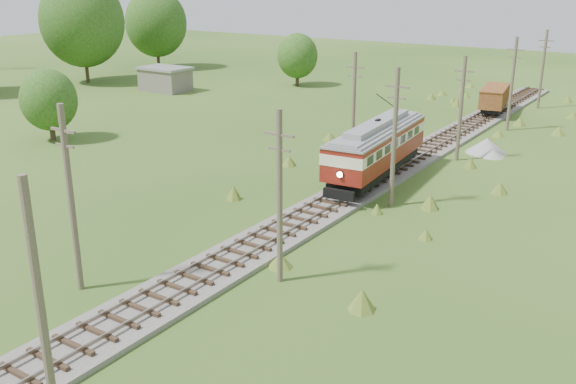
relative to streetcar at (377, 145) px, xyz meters
The scene contains 17 objects.
railbed_main 2.83m from the streetcar, 90.01° to the right, with size 3.60×96.00×0.57m.
streetcar is the anchor object (origin of this frame).
gondola 28.49m from the streetcar, 90.00° to the left, with size 3.60×7.62×2.43m.
gravel_pile 13.12m from the streetcar, 69.97° to the left, with size 3.51×3.73×1.28m.
utility_pole_r_1 30.42m from the streetcar, 84.14° to the right, with size 0.30×0.30×8.80m.
utility_pole_r_2 17.61m from the streetcar, 79.15° to the right, with size 1.60×0.30×8.60m.
utility_pole_r_3 5.62m from the streetcar, 52.79° to the right, with size 1.60×0.30×9.00m.
utility_pole_r_4 9.42m from the streetcar, 71.15° to the left, with size 1.60×0.30×8.40m.
utility_pole_r_5 22.13m from the streetcar, 81.13° to the left, with size 1.60×0.30×8.90m.
utility_pole_r_6 34.98m from the streetcar, 84.74° to the left, with size 1.60×0.30×8.70m.
utility_pole_l_a 23.67m from the streetcar, 100.26° to the right, with size 1.60×0.30×9.00m.
utility_pole_l_b 6.78m from the streetcar, 133.24° to the left, with size 1.60×0.30×8.60m.
tree_left_4 57.45m from the streetcar, 160.82° to the left, with size 11.34×11.34×14.61m.
tree_left_5 66.07m from the streetcar, 148.15° to the left, with size 9.66×9.66×12.44m.
tree_mid_a 43.13m from the streetcar, 130.50° to the left, with size 5.46×5.46×7.03m.
tree_mid_c 30.47m from the streetcar, behind, with size 5.04×5.04×6.49m.
shed 44.64m from the streetcar, 153.68° to the left, with size 6.40×4.40×3.10m.
Camera 1 is at (19.47, -5.56, 14.31)m, focal length 40.00 mm.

